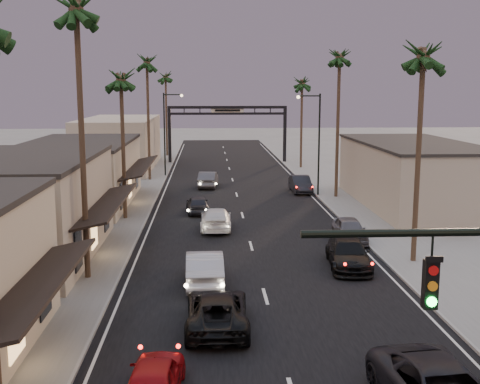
{
  "coord_description": "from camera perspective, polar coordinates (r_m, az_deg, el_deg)",
  "views": [
    {
      "loc": [
        -2.58,
        -7.19,
        9.35
      ],
      "look_at": [
        -0.41,
        32.81,
        2.5
      ],
      "focal_mm": 45.0,
      "sensor_mm": 36.0,
      "label": 1
    }
  ],
  "objects": [
    {
      "name": "palm_far",
      "position": [
        85.4,
        -7.08,
        11.04
      ],
      "size": [
        3.2,
        3.2,
        13.2
      ],
      "color": "#38281C",
      "rests_on": "ground"
    },
    {
      "name": "palm_rb",
      "position": [
        52.48,
        9.44,
        12.93
      ],
      "size": [
        3.2,
        3.2,
        14.2
      ],
      "color": "#38281C",
      "rests_on": "ground"
    },
    {
      "name": "sidewalk_left",
      "position": [
        60.31,
        -9.66,
        0.71
      ],
      "size": [
        5.0,
        92.0,
        0.12
      ],
      "primitive_type": "cube",
      "color": "slate",
      "rests_on": "ground"
    },
    {
      "name": "storefront_dist",
      "position": [
        73.21,
        -11.31,
        4.54
      ],
      "size": [
        8.0,
        20.0,
        6.0
      ],
      "primitive_type": "cube",
      "color": "#A39982",
      "rests_on": "ground"
    },
    {
      "name": "curbside_far",
      "position": [
        55.45,
        5.76,
        0.75
      ],
      "size": [
        1.69,
        4.68,
        1.53
      ],
      "primitive_type": "imported",
      "rotation": [
        0.0,
        0.0,
        0.02
      ],
      "color": "black",
      "rests_on": "ground"
    },
    {
      "name": "oncoming_dgrey",
      "position": [
        46.06,
        -4.05,
        -1.16
      ],
      "size": [
        1.93,
        4.15,
        1.37
      ],
      "primitive_type": "imported",
      "rotation": [
        0.0,
        0.0,
        3.22
      ],
      "color": "black",
      "rests_on": "ground"
    },
    {
      "name": "oncoming_pickup",
      "position": [
        24.22,
        -2.18,
        -11.17
      ],
      "size": [
        2.46,
        5.24,
        1.45
      ],
      "primitive_type": "imported",
      "rotation": [
        0.0,
        0.0,
        3.13
      ],
      "color": "black",
      "rests_on": "ground"
    },
    {
      "name": "oncoming_silver",
      "position": [
        29.4,
        -3.38,
        -7.16
      ],
      "size": [
        1.87,
        5.08,
        1.66
      ],
      "primitive_type": "imported",
      "rotation": [
        0.0,
        0.0,
        3.16
      ],
      "color": "#A3A3A8",
      "rests_on": "ground"
    },
    {
      "name": "curbside_black",
      "position": [
        32.57,
        10.22,
        -5.78
      ],
      "size": [
        2.56,
        5.29,
        1.49
      ],
      "primitive_type": "imported",
      "rotation": [
        0.0,
        0.0,
        -0.09
      ],
      "color": "black",
      "rests_on": "ground"
    },
    {
      "name": "streetlight_left",
      "position": [
        65.46,
        -6.94,
        6.11
      ],
      "size": [
        2.13,
        0.3,
        9.0
      ],
      "color": "black",
      "rests_on": "ground"
    },
    {
      "name": "sidewalk_right",
      "position": [
        61.12,
        8.33,
        0.86
      ],
      "size": [
        5.0,
        92.0,
        0.12
      ],
      "primitive_type": "cube",
      "color": "slate",
      "rests_on": "ground"
    },
    {
      "name": "oncoming_grey_far",
      "position": [
        58.11,
        -3.06,
        1.2
      ],
      "size": [
        2.04,
        4.79,
        1.54
      ],
      "primitive_type": "imported",
      "rotation": [
        0.0,
        0.0,
        3.05
      ],
      "color": "#45464A",
      "rests_on": "ground"
    },
    {
      "name": "storefront_far",
      "position": [
        50.74,
        -14.93,
        1.62
      ],
      "size": [
        8.0,
        16.0,
        5.0
      ],
      "primitive_type": "cube",
      "color": "#BDAF90",
      "rests_on": "ground"
    },
    {
      "name": "storefront_mid",
      "position": [
        35.41,
        -20.17,
        -1.64
      ],
      "size": [
        8.0,
        14.0,
        5.5
      ],
      "primitive_type": "cube",
      "color": "#A39982",
      "rests_on": "ground"
    },
    {
      "name": "building_right",
      "position": [
        50.48,
        16.1,
        1.52
      ],
      "size": [
        8.0,
        18.0,
        5.0
      ],
      "primitive_type": "cube",
      "color": "#A39982",
      "rests_on": "ground"
    },
    {
      "name": "palm_lb",
      "position": [
        30.07,
        -15.31,
        17.08
      ],
      "size": [
        3.2,
        3.2,
        15.2
      ],
      "color": "#38281C",
      "rests_on": "ground"
    },
    {
      "name": "ground",
      "position": [
        48.17,
        0.02,
        -1.49
      ],
      "size": [
        200.0,
        200.0,
        0.0
      ],
      "primitive_type": "plane",
      "color": "slate",
      "rests_on": "ground"
    },
    {
      "name": "palm_lc",
      "position": [
        43.62,
        -11.25,
        10.99
      ],
      "size": [
        3.2,
        3.2,
        12.2
      ],
      "color": "#38281C",
      "rests_on": "ground"
    },
    {
      "name": "streetlight_right",
      "position": [
        53.2,
        7.22,
        5.29
      ],
      "size": [
        2.13,
        0.3,
        9.0
      ],
      "color": "black",
      "rests_on": "ground"
    },
    {
      "name": "curbside_grey",
      "position": [
        38.07,
        10.33,
        -3.53
      ],
      "size": [
        1.88,
        4.39,
        1.48
      ],
      "primitive_type": "imported",
      "rotation": [
        0.0,
        0.0,
        -0.03
      ],
      "color": "#515156",
      "rests_on": "ground"
    },
    {
      "name": "road",
      "position": [
        53.08,
        -0.27,
        -0.43
      ],
      "size": [
        14.0,
        120.0,
        0.02
      ],
      "primitive_type": "cube",
      "color": "black",
      "rests_on": "ground"
    },
    {
      "name": "palm_ld",
      "position": [
        62.55,
        -8.83,
        12.4
      ],
      "size": [
        3.2,
        3.2,
        14.2
      ],
      "color": "#38281C",
      "rests_on": "ground"
    },
    {
      "name": "oncoming_white",
      "position": [
        40.66,
        -2.31,
        -2.55
      ],
      "size": [
        2.14,
        5.05,
        1.45
      ],
      "primitive_type": "imported",
      "rotation": [
        0.0,
        0.0,
        3.12
      ],
      "color": "silver",
      "rests_on": "ground"
    },
    {
      "name": "palm_ra",
      "position": [
        33.2,
        17.03,
        12.9
      ],
      "size": [
        3.2,
        3.2,
        13.2
      ],
      "color": "#38281C",
      "rests_on": "ground"
    },
    {
      "name": "oncoming_red",
      "position": [
        19.27,
        -8.15,
        -17.1
      ],
      "size": [
        1.9,
        4.17,
        1.39
      ],
      "primitive_type": "imported",
      "rotation": [
        0.0,
        0.0,
        3.08
      ],
      "color": "maroon",
      "rests_on": "ground"
    },
    {
      "name": "arch",
      "position": [
        77.32,
        -1.2,
        6.88
      ],
      "size": [
        15.2,
        0.4,
        7.27
      ],
      "color": "black",
      "rests_on": "ground"
    },
    {
      "name": "palm_rc",
      "position": [
        72.07,
        5.92,
        10.55
      ],
      "size": [
        3.2,
        3.2,
        12.2
      ],
      "color": "#38281C",
      "rests_on": "ground"
    }
  ]
}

